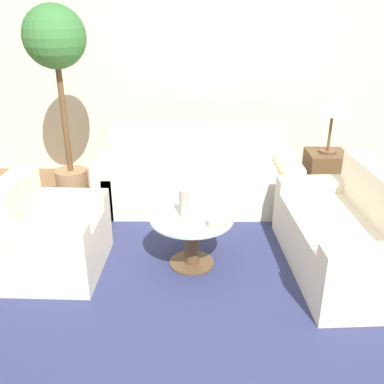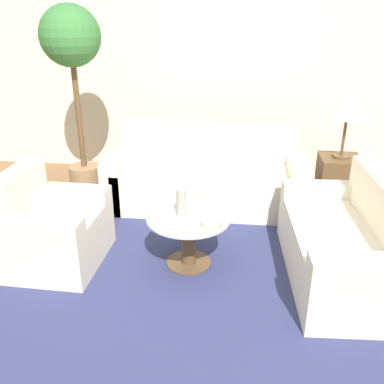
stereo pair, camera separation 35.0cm
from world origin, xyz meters
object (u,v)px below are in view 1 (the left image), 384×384
object	(u,v)px
bowl	(217,223)
potted_plant	(58,64)
loveseat	(348,238)
table_lamp	(334,105)
sofa_main	(197,179)
vase	(184,203)
armchair	(49,239)
coffee_table	(192,234)

from	to	relation	value
bowl	potted_plant	bearing A→B (deg)	136.96
loveseat	table_lamp	xyz separation A→B (m)	(0.15, 1.26, 0.81)
sofa_main	table_lamp	distance (m)	1.58
potted_plant	vase	size ratio (longest dim) A/B	9.11
loveseat	bowl	distance (m)	1.09
sofa_main	potted_plant	xyz separation A→B (m)	(-1.37, 0.04, 1.19)
sofa_main	armchair	xyz separation A→B (m)	(-1.20, -1.30, -0.00)
potted_plant	loveseat	bearing A→B (deg)	-26.95
coffee_table	bowl	distance (m)	0.31
bowl	vase	bearing A→B (deg)	144.73
sofa_main	vase	bearing A→B (deg)	-95.35
bowl	loveseat	bearing A→B (deg)	5.70
sofa_main	table_lamp	world-z (taller)	table_lamp
coffee_table	table_lamp	world-z (taller)	table_lamp
table_lamp	sofa_main	bearing A→B (deg)	179.36
loveseat	coffee_table	xyz separation A→B (m)	(-1.26, 0.05, 0.01)
armchair	potted_plant	distance (m)	1.80
armchair	vase	distance (m)	1.13
potted_plant	bowl	size ratio (longest dim) A/B	12.87
coffee_table	armchair	bearing A→B (deg)	-176.16
loveseat	table_lamp	bearing A→B (deg)	170.06
loveseat	bowl	size ratio (longest dim) A/B	9.32
vase	loveseat	bearing A→B (deg)	-3.36
potted_plant	bowl	world-z (taller)	potted_plant
loveseat	armchair	bearing A→B (deg)	-92.49
sofa_main	bowl	world-z (taller)	sofa_main
loveseat	potted_plant	xyz separation A→B (m)	(-2.58, 1.31, 1.19)
sofa_main	loveseat	bearing A→B (deg)	-46.55
coffee_table	loveseat	bearing A→B (deg)	-2.28
sofa_main	table_lamp	size ratio (longest dim) A/B	3.33
loveseat	table_lamp	world-z (taller)	table_lamp
vase	bowl	size ratio (longest dim) A/B	1.41
coffee_table	sofa_main	bearing A→B (deg)	87.70
vase	table_lamp	bearing A→B (deg)	38.80
potted_plant	vase	bearing A→B (deg)	-44.43
table_lamp	armchair	bearing A→B (deg)	-153.27
armchair	bowl	world-z (taller)	armchair
armchair	loveseat	size ratio (longest dim) A/B	0.57
armchair	loveseat	bearing A→B (deg)	-87.58
armchair	potted_plant	bearing A→B (deg)	9.13
armchair	loveseat	world-z (taller)	loveseat
sofa_main	potted_plant	distance (m)	1.82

